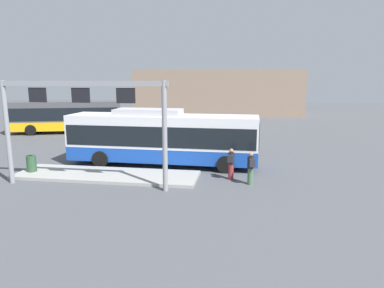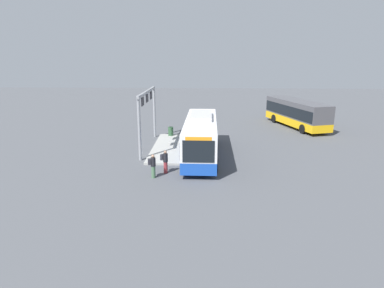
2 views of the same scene
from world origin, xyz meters
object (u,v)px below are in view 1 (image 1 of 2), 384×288
person_boarding (251,167)px  person_waiting_near (231,163)px  bus_background_left (66,115)px  trash_bin (31,164)px  bus_main (162,136)px

person_boarding → person_waiting_near: bearing=39.6°
bus_background_left → trash_bin: bearing=-85.0°
bus_main → bus_background_left: bearing=139.3°
bus_background_left → person_waiting_near: (16.78, -13.48, -0.89)m
trash_bin → bus_main: bearing=25.3°
trash_bin → bus_background_left: bearing=112.0°
bus_background_left → person_waiting_near: bus_background_left is taller
person_boarding → trash_bin: person_boarding is taller
person_waiting_near → person_boarding: bearing=-117.6°
bus_background_left → bus_main: bearing=-58.4°
bus_main → bus_background_left: (-12.47, 10.99, -0.03)m
bus_main → trash_bin: 7.56m
person_waiting_near → trash_bin: bearing=101.6°
bus_main → person_waiting_near: (4.31, -2.48, -0.92)m
bus_background_left → trash_bin: 15.34m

